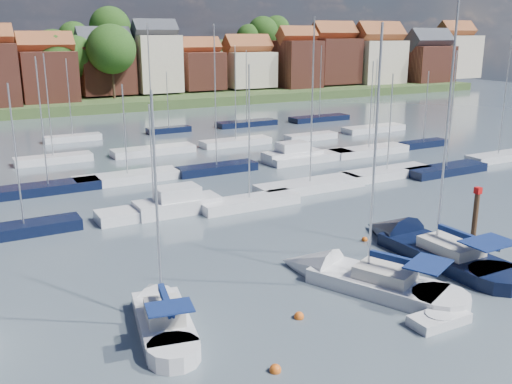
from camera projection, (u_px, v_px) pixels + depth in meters
ground at (158, 160)px, 66.30m from camera, size 260.00×260.00×0.00m
sailboat_left at (161, 315)px, 29.19m from camera, size 4.21×9.64×12.80m
sailboat_centre at (353, 278)px, 33.65m from camera, size 7.77×12.15×16.17m
sailboat_navy at (421, 246)px, 38.67m from camera, size 3.70×13.58×18.67m
tender at (439, 319)px, 28.96m from camera, size 3.18×1.51×0.68m
timber_piling at (474, 231)px, 38.97m from camera, size 0.40×0.40×6.58m
buoy_b at (275, 372)px, 24.94m from camera, size 0.52×0.52×0.52m
buoy_c at (299, 318)px, 29.62m from camera, size 0.52×0.52×0.52m
buoy_d at (440, 312)px, 30.28m from camera, size 0.46×0.46×0.46m
buoy_e at (365, 241)px, 40.63m from camera, size 0.43×0.43×0.43m
marina_field at (189, 163)px, 62.98m from camera, size 79.62×41.41×15.93m
far_shore_town at (42, 73)px, 144.25m from camera, size 212.46×90.00×22.27m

